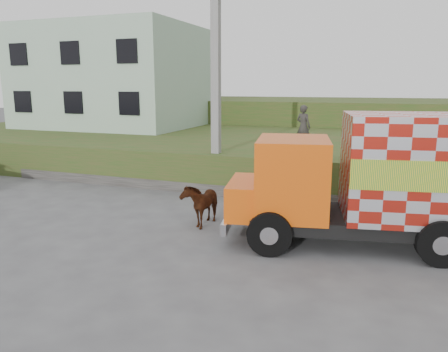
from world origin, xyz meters
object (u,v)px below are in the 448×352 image
at_px(cow, 201,203).
at_px(utility_pole, 216,84).
at_px(cargo_truck, 396,180).
at_px(pedestrian, 303,126).

bearing_deg(cow, utility_pole, 105.82).
xyz_separation_m(cargo_truck, pedestrian, (-3.48, 6.50, 0.65)).
relative_size(cargo_truck, cow, 5.11).
distance_m(utility_pole, pedestrian, 4.20).
height_order(cargo_truck, cow, cargo_truck).
bearing_deg(cow, pedestrian, 75.61).
bearing_deg(utility_pole, cargo_truck, -31.66).
distance_m(utility_pole, cargo_truck, 7.76).
distance_m(cargo_truck, pedestrian, 7.40).
height_order(utility_pole, pedestrian, utility_pole).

